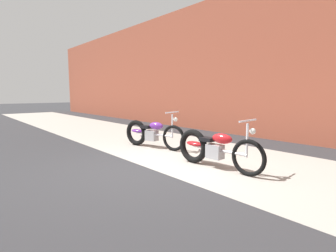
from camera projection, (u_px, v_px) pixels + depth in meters
name	position (u px, v px, depth m)	size (l,w,h in m)	color
ground_plane	(152.00, 170.00, 5.17)	(80.00, 80.00, 0.00)	#2D2D30
sidewalk_slab	(211.00, 156.00, 6.29)	(36.00, 3.50, 0.01)	#9E998E
brick_building_wall	(285.00, 60.00, 8.19)	(36.00, 0.50, 5.06)	brown
motorcycle_purple	(150.00, 133.00, 7.26)	(1.97, 0.75, 1.03)	black
motorcycle_red	(212.00, 148.00, 5.28)	(2.01, 0.58, 1.03)	black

